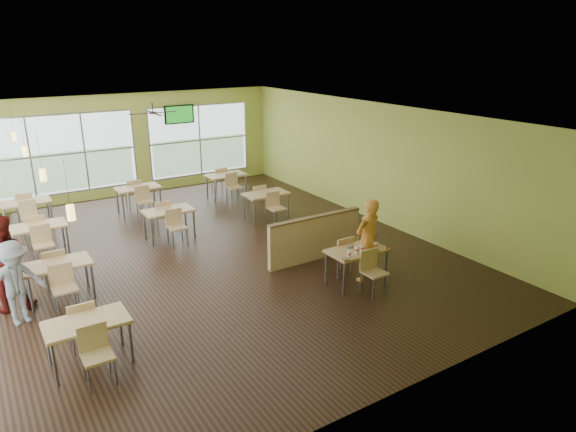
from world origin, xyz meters
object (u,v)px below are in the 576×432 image
object	(u,v)px
food_basket	(370,244)
man_plaid	(368,240)
main_table	(357,255)
half_wall_divider	(315,238)

from	to	relation	value
food_basket	man_plaid	bearing A→B (deg)	-173.87
main_table	food_basket	world-z (taller)	main_table
main_table	food_basket	size ratio (longest dim) A/B	6.14
man_plaid	food_basket	world-z (taller)	man_plaid
man_plaid	food_basket	size ratio (longest dim) A/B	7.06
food_basket	half_wall_divider	bearing A→B (deg)	104.71
food_basket	main_table	bearing A→B (deg)	-174.32
main_table	half_wall_divider	bearing A→B (deg)	90.00
half_wall_divider	main_table	bearing A→B (deg)	-90.00
half_wall_divider	man_plaid	bearing A→B (deg)	-78.31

